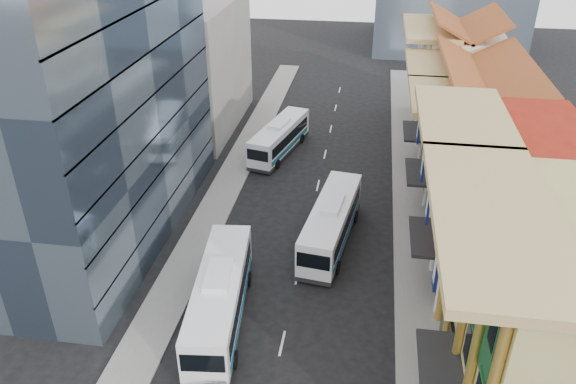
% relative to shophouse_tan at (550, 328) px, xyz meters
% --- Properties ---
extents(sidewalk_right, '(3.00, 90.00, 0.15)m').
position_rel_shophouse_tan_xyz_m(sidewalk_right, '(-5.50, 17.00, -5.92)').
color(sidewalk_right, slate).
rests_on(sidewalk_right, ground).
extents(sidewalk_left, '(3.00, 90.00, 0.15)m').
position_rel_shophouse_tan_xyz_m(sidewalk_left, '(-22.50, 17.00, -5.92)').
color(sidewalk_left, slate).
rests_on(sidewalk_left, ground).
extents(shophouse_tan, '(8.00, 14.00, 12.00)m').
position_rel_shophouse_tan_xyz_m(shophouse_tan, '(0.00, 0.00, 0.00)').
color(shophouse_tan, tan).
rests_on(shophouse_tan, ground).
extents(shophouse_red, '(8.00, 10.00, 12.00)m').
position_rel_shophouse_tan_xyz_m(shophouse_red, '(0.00, 12.00, 0.00)').
color(shophouse_red, maroon).
rests_on(shophouse_red, ground).
extents(shophouse_cream_near, '(8.00, 9.00, 10.00)m').
position_rel_shophouse_tan_xyz_m(shophouse_cream_near, '(0.00, 21.50, -1.00)').
color(shophouse_cream_near, silver).
rests_on(shophouse_cream_near, ground).
extents(shophouse_cream_mid, '(8.00, 9.00, 10.00)m').
position_rel_shophouse_tan_xyz_m(shophouse_cream_mid, '(0.00, 30.50, -1.00)').
color(shophouse_cream_mid, silver).
rests_on(shophouse_cream_mid, ground).
extents(shophouse_cream_far, '(8.00, 12.00, 11.00)m').
position_rel_shophouse_tan_xyz_m(shophouse_cream_far, '(0.00, 41.00, -0.50)').
color(shophouse_cream_far, silver).
rests_on(shophouse_cream_far, ground).
extents(office_tower, '(12.00, 26.00, 30.00)m').
position_rel_shophouse_tan_xyz_m(office_tower, '(-31.00, 14.00, 9.00)').
color(office_tower, '#3C4C5F').
rests_on(office_tower, ground).
extents(office_block_far, '(10.00, 18.00, 14.00)m').
position_rel_shophouse_tan_xyz_m(office_block_far, '(-30.00, 37.00, 1.00)').
color(office_block_far, gray).
rests_on(office_block_far, ground).
extents(bus_left_near, '(4.13, 12.47, 3.92)m').
position_rel_shophouse_tan_xyz_m(bus_left_near, '(-18.30, 4.52, -4.04)').
color(bus_left_near, white).
rests_on(bus_left_near, ground).
extents(bus_left_far, '(5.06, 11.33, 3.54)m').
position_rel_shophouse_tan_xyz_m(bus_left_far, '(-18.81, 30.66, -4.23)').
color(bus_left_far, white).
rests_on(bus_left_far, ground).
extents(bus_right, '(4.27, 12.05, 3.78)m').
position_rel_shophouse_tan_xyz_m(bus_right, '(-12.00, 14.64, -4.11)').
color(bus_right, silver).
rests_on(bus_right, ground).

